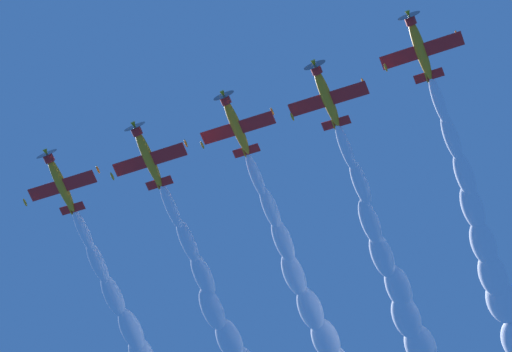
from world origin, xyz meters
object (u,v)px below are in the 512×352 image
at_px(airplane_left_wingman, 326,95).
at_px(airplane_right_wingman, 235,124).
at_px(airplane_outer_right, 60,182).
at_px(airplane_outer_left, 147,156).
at_px(airplane_lead, 419,47).

height_order(airplane_left_wingman, airplane_right_wingman, airplane_right_wingman).
bearing_deg(airplane_outer_right, airplane_left_wingman, -16.83).
bearing_deg(airplane_outer_right, airplane_outer_left, -16.51).
bearing_deg(airplane_lead, airplane_outer_left, 160.28).
bearing_deg(airplane_outer_left, airplane_left_wingman, -16.99).
height_order(airplane_lead, airplane_left_wingman, airplane_lead).
bearing_deg(airplane_right_wingman, airplane_outer_left, 164.98).
bearing_deg(airplane_lead, airplane_right_wingman, 158.08).
bearing_deg(airplane_outer_right, airplane_lead, -18.90).
distance_m(airplane_right_wingman, airplane_outer_left, 9.87).
bearing_deg(airplane_right_wingman, airplane_lead, -21.92).
distance_m(airplane_lead, airplane_outer_left, 30.12).
bearing_deg(airplane_left_wingman, airplane_outer_left, 163.01).
bearing_deg(airplane_right_wingman, airplane_left_wingman, -18.89).
bearing_deg(airplane_outer_left, airplane_lead, -19.72).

